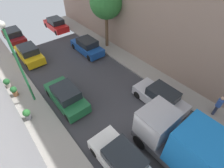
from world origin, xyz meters
TOP-DOWN VIEW (x-y plane):
  - ground at (0.00, 0.00)m, footprint 32.00×32.00m
  - sidewalk_right at (5.00, 0.00)m, footprint 2.00×44.00m
  - parked_car_left_2 at (-2.70, -0.80)m, footprint 1.78×4.20m
  - parked_car_left_3 at (-2.70, 5.56)m, footprint 1.78×4.20m
  - parked_car_left_4 at (-2.70, 13.46)m, footprint 1.78×4.20m
  - parked_car_left_5 at (-2.70, 18.56)m, footprint 1.78×4.20m
  - parked_car_right_0 at (2.70, 0.88)m, footprint 1.78×4.20m
  - parked_car_right_1 at (2.70, 10.87)m, footprint 1.78×4.20m
  - parked_car_right_2 at (2.70, 18.46)m, footprint 1.78×4.20m
  - delivery_truck at (0.00, -3.31)m, footprint 2.26×6.60m
  - pedestrian at (4.93, -2.28)m, footprint 0.40×0.36m
  - street_tree_1 at (5.14, 10.47)m, footprint 3.26×3.26m
  - potted_plant_1 at (-5.57, 8.82)m, footprint 0.50×0.50m
  - potted_plant_3 at (-5.59, 5.85)m, footprint 0.51×0.51m
  - potted_plant_4 at (-5.73, 10.27)m, footprint 0.52×0.52m
  - lamp_post at (-4.60, 7.43)m, footprint 0.44×0.44m

SIDE VIEW (x-z plane):
  - ground at x=0.00m, z-range 0.00..0.00m
  - sidewalk_right at x=5.00m, z-range 0.00..0.15m
  - potted_plant_4 at x=-5.73m, z-range 0.19..1.02m
  - potted_plant_1 at x=-5.57m, z-range 0.20..1.08m
  - potted_plant_3 at x=-5.59m, z-range 0.20..1.09m
  - parked_car_left_2 at x=-2.70m, z-range -0.06..1.50m
  - parked_car_left_3 at x=-2.70m, z-range -0.06..1.50m
  - parked_car_left_4 at x=-2.70m, z-range -0.06..1.50m
  - parked_car_left_5 at x=-2.70m, z-range -0.06..1.50m
  - parked_car_right_0 at x=2.70m, z-range -0.06..1.50m
  - parked_car_right_1 at x=2.70m, z-range -0.06..1.50m
  - parked_car_right_2 at x=2.70m, z-range -0.06..1.50m
  - pedestrian at x=4.93m, z-range 0.21..1.93m
  - delivery_truck at x=0.00m, z-range 0.10..3.48m
  - lamp_post at x=-4.60m, z-range 1.07..7.35m
  - street_tree_1 at x=5.14m, z-range 1.67..8.03m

